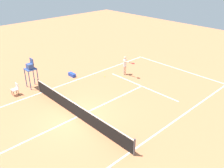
# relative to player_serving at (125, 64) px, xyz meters

# --- Properties ---
(ground_plane) EXTENTS (60.00, 60.00, 0.00)m
(ground_plane) POSITION_rel_player_serving_xyz_m (-2.55, 7.18, -1.02)
(ground_plane) COLOR #D37A4C
(court_lines) EXTENTS (9.40, 23.70, 0.01)m
(court_lines) POSITION_rel_player_serving_xyz_m (-2.55, 7.18, -1.02)
(court_lines) COLOR white
(court_lines) RESTS_ON ground
(tennis_net) EXTENTS (10.00, 0.10, 1.07)m
(tennis_net) POSITION_rel_player_serving_xyz_m (-2.55, 7.18, -0.52)
(tennis_net) COLOR #4C4C51
(tennis_net) RESTS_ON ground
(player_serving) EXTENTS (1.31, 0.45, 1.71)m
(player_serving) POSITION_rel_player_serving_xyz_m (0.00, 0.00, 0.00)
(player_serving) COLOR beige
(player_serving) RESTS_ON ground
(tennis_ball) EXTENTS (0.07, 0.07, 0.07)m
(tennis_ball) POSITION_rel_player_serving_xyz_m (0.96, 1.62, -0.98)
(tennis_ball) COLOR #CCE033
(tennis_ball) RESTS_ON ground
(umpire_chair) EXTENTS (0.80, 0.80, 2.41)m
(umpire_chair) POSITION_rel_player_serving_xyz_m (3.43, 7.18, 0.59)
(umpire_chair) COLOR #38518C
(umpire_chair) RESTS_ON ground
(courtside_chair_near) EXTENTS (0.44, 0.46, 0.95)m
(courtside_chair_near) POSITION_rel_player_serving_xyz_m (3.08, 8.75, -0.48)
(courtside_chair_near) COLOR #262626
(courtside_chair_near) RESTS_ON ground
(equipment_bag) EXTENTS (0.76, 0.32, 0.30)m
(equipment_bag) POSITION_rel_player_serving_xyz_m (3.01, 3.66, -0.87)
(equipment_bag) COLOR #2647B7
(equipment_bag) RESTS_ON ground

